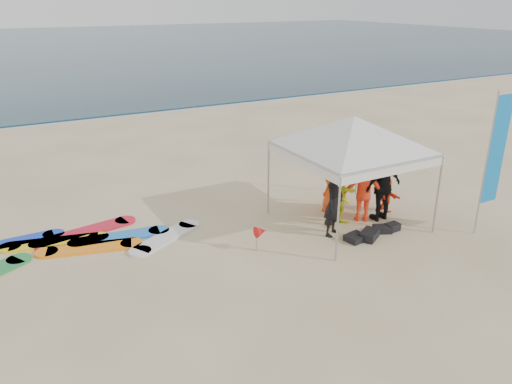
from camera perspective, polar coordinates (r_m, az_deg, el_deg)
The scene contains 14 objects.
ground at distance 10.55m, azimuth 4.25°, elevation -11.18°, with size 120.00×120.00×0.00m, color beige.
ocean at distance 67.82m, azimuth -25.22°, elevation 14.71°, with size 160.00×84.00×0.08m, color #0C2633.
shoreline_foam at distance 26.69m, azimuth -17.50°, elevation 8.17°, with size 160.00×1.20×0.01m, color silver.
person_black_a at distance 12.61m, azimuth 8.88°, elevation -1.24°, with size 0.64×0.42×1.74m, color black.
person_yellow at distance 13.20m, azimuth 9.94°, elevation -0.40°, with size 0.82×0.64×1.68m, color yellow.
person_orange_a at distance 13.59m, azimuth 12.20°, elevation 0.51°, with size 1.21×0.70×1.87m, color #FF3316.
person_black_b at distance 13.73m, azimuth 14.33°, elevation 0.65°, with size 1.13×0.47×1.92m, color black.
person_orange_b at distance 14.10m, azimuth 8.80°, elevation 1.21°, with size 0.84×0.55×1.73m, color #DC4713.
person_seated at distance 14.50m, azimuth 14.70°, elevation -0.32°, with size 0.88×0.28×0.95m, color #F53B15.
canopy_tent at distance 12.78m, azimuth 11.19°, elevation 8.47°, with size 4.41×4.41×3.32m.
feather_flag at distance 13.53m, azimuth 25.70°, elevation 4.18°, with size 0.61×0.04×3.65m.
marker_pennant at distance 11.84m, azimuth 0.58°, elevation -4.53°, with size 0.28×0.28×0.64m.
gear_pile at distance 13.00m, azimuth 13.14°, elevation -4.60°, with size 1.68×0.67×0.22m.
surfboard_spread at distance 13.05m, azimuth -20.08°, elevation -5.60°, with size 5.91×2.46×0.07m.
Camera 1 is at (-4.91, -7.41, 5.67)m, focal length 35.00 mm.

